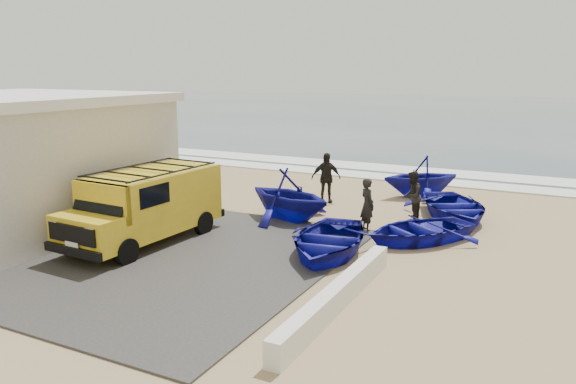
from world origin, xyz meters
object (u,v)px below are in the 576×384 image
at_px(van, 146,203).
at_px(boat_near_left, 328,240).
at_px(boat_mid_right, 454,207).
at_px(boat_far_left, 421,176).
at_px(fisherman_back, 326,178).
at_px(fisherman_front, 367,205).
at_px(parapet, 338,296).
at_px(boat_mid_left, 288,195).
at_px(fisherman_middle, 412,196).
at_px(boat_near_right, 419,230).

relative_size(van, boat_near_left, 1.31).
height_order(boat_mid_right, boat_far_left, boat_far_left).
height_order(boat_mid_right, fisherman_back, fisherman_back).
bearing_deg(van, fisherman_back, 71.86).
height_order(boat_mid_right, fisherman_front, fisherman_front).
xyz_separation_m(parapet, boat_mid_left, (-4.28, 6.01, 0.62)).
bearing_deg(fisherman_middle, boat_far_left, -171.03).
bearing_deg(boat_mid_right, boat_mid_left, -179.40).
height_order(fisherman_front, fisherman_middle, fisherman_front).
bearing_deg(boat_near_left, boat_mid_left, 124.19).
xyz_separation_m(boat_mid_left, boat_mid_right, (5.03, 2.82, -0.48)).
bearing_deg(van, boat_near_right, 30.03).
xyz_separation_m(parapet, boat_near_left, (-1.62, 3.25, 0.14)).
bearing_deg(parapet, fisherman_back, 114.84).
relative_size(boat_far_left, fisherman_front, 1.85).
height_order(van, boat_near_left, van).
bearing_deg(fisherman_front, boat_far_left, -50.10).
bearing_deg(van, fisherman_middle, 46.48).
distance_m(boat_mid_right, fisherman_middle, 1.59).
relative_size(van, fisherman_back, 2.69).
distance_m(parapet, boat_near_right, 5.60).
relative_size(van, boat_near_right, 1.47).
bearing_deg(parapet, boat_mid_right, 85.11).
height_order(parapet, boat_far_left, boat_far_left).
bearing_deg(fisherman_front, fisherman_middle, -71.71).
distance_m(van, fisherman_middle, 8.86).
bearing_deg(boat_near_right, boat_far_left, 140.97).
xyz_separation_m(parapet, boat_near_right, (0.35, 5.59, 0.10)).
bearing_deg(boat_near_right, fisherman_back, -179.79).
bearing_deg(boat_mid_left, boat_far_left, -11.82).
bearing_deg(boat_mid_right, fisherman_middle, -174.40).
relative_size(boat_far_left, fisherman_middle, 1.87).
bearing_deg(van, parapet, -12.27).
xyz_separation_m(boat_near_left, boat_mid_right, (2.38, 5.58, 0.00)).
relative_size(parapet, boat_near_left, 1.48).
bearing_deg(boat_mid_right, fisherman_back, 149.26).
distance_m(van, boat_near_left, 5.51).
height_order(parapet, van, van).
bearing_deg(boat_mid_left, fisherman_back, 14.83).
height_order(boat_far_left, fisherman_back, fisherman_back).
height_order(boat_mid_right, fisherman_middle, fisherman_middle).
distance_m(boat_mid_right, fisherman_back, 4.96).
bearing_deg(boat_near_left, fisherman_middle, 67.11).
relative_size(boat_near_left, fisherman_front, 2.34).
relative_size(parapet, boat_mid_left, 1.76).
bearing_deg(fisherman_back, boat_mid_left, -127.24).
height_order(boat_near_right, boat_mid_right, boat_mid_right).
relative_size(boat_mid_right, fisherman_back, 2.07).
distance_m(boat_far_left, fisherman_middle, 3.83).
bearing_deg(fisherman_back, boat_mid_right, -37.37).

